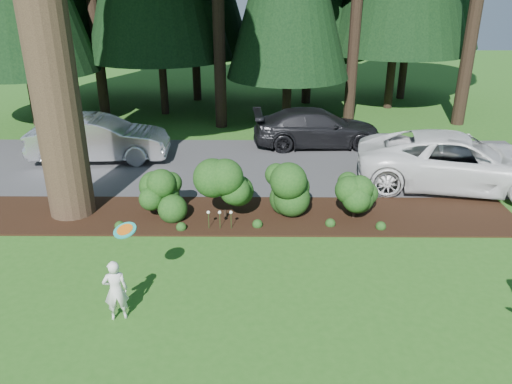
# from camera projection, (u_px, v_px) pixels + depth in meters

# --- Properties ---
(ground) EXTENTS (80.00, 80.00, 0.00)m
(ground) POSITION_uv_depth(u_px,v_px,m) (226.00, 279.00, 11.22)
(ground) COLOR #285D1A
(ground) RESTS_ON ground
(mulch_bed) EXTENTS (16.00, 2.50, 0.05)m
(mulch_bed) POSITION_uv_depth(u_px,v_px,m) (233.00, 215.00, 14.20)
(mulch_bed) COLOR black
(mulch_bed) RESTS_ON ground
(driveway) EXTENTS (22.00, 6.00, 0.03)m
(driveway) POSITION_uv_depth(u_px,v_px,m) (239.00, 165.00, 18.12)
(driveway) COLOR #38383A
(driveway) RESTS_ON ground
(shrub_row) EXTENTS (6.53, 1.60, 1.61)m
(shrub_row) POSITION_uv_depth(u_px,v_px,m) (260.00, 192.00, 13.79)
(shrub_row) COLOR #163F13
(shrub_row) RESTS_ON ground
(lily_cluster) EXTENTS (0.69, 0.09, 0.57)m
(lily_cluster) POSITION_uv_depth(u_px,v_px,m) (220.00, 213.00, 13.24)
(lily_cluster) COLOR #163F13
(lily_cluster) RESTS_ON ground
(car_silver_wagon) EXTENTS (5.07, 2.05, 1.64)m
(car_silver_wagon) POSITION_uv_depth(u_px,v_px,m) (99.00, 139.00, 18.26)
(car_silver_wagon) COLOR silver
(car_silver_wagon) RESTS_ON driveway
(car_white_suv) EXTENTS (6.65, 3.98, 1.73)m
(car_white_suv) POSITION_uv_depth(u_px,v_px,m) (457.00, 161.00, 15.85)
(car_white_suv) COLOR white
(car_white_suv) RESTS_ON driveway
(car_dark_suv) EXTENTS (5.21, 2.39, 1.48)m
(car_dark_suv) POSITION_uv_depth(u_px,v_px,m) (317.00, 128.00, 19.91)
(car_dark_suv) COLOR black
(car_dark_suv) RESTS_ON driveway
(child) EXTENTS (0.53, 0.42, 1.30)m
(child) POSITION_uv_depth(u_px,v_px,m) (116.00, 290.00, 9.68)
(child) COLOR white
(child) RESTS_ON ground
(frisbee) EXTENTS (0.47, 0.44, 0.22)m
(frisbee) POSITION_uv_depth(u_px,v_px,m) (125.00, 230.00, 9.51)
(frisbee) COLOR teal
(frisbee) RESTS_ON ground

